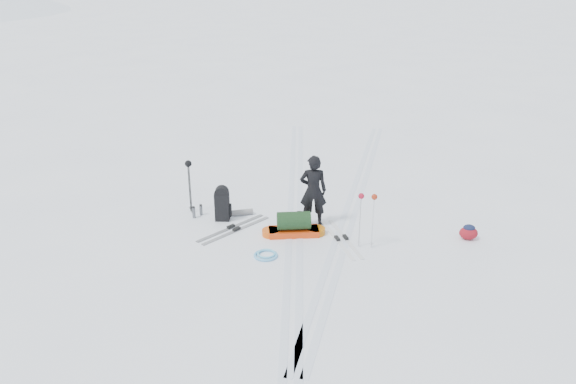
% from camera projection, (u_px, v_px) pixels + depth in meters
% --- Properties ---
extents(ground, '(200.00, 200.00, 0.00)m').
position_uv_depth(ground, '(294.00, 232.00, 12.88)').
color(ground, white).
rests_on(ground, ground).
extents(ski_tracks, '(3.38, 17.97, 0.01)m').
position_uv_depth(ski_tracks, '(322.00, 217.00, 13.63)').
color(ski_tracks, silver).
rests_on(ski_tracks, ground).
extents(skier, '(0.66, 0.46, 1.71)m').
position_uv_depth(skier, '(313.00, 191.00, 12.92)').
color(skier, black).
rests_on(skier, ground).
extents(pulk_sled, '(1.49, 0.66, 0.55)m').
position_uv_depth(pulk_sled, '(294.00, 226.00, 12.66)').
color(pulk_sled, red).
rests_on(pulk_sled, ground).
extents(expedition_rucksack, '(0.87, 0.60, 0.86)m').
position_uv_depth(expedition_rucksack, '(225.00, 204.00, 13.35)').
color(expedition_rucksack, black).
rests_on(expedition_rucksack, ground).
extents(ski_poles_black, '(0.17, 0.17, 1.35)m').
position_uv_depth(ski_poles_black, '(189.00, 170.00, 13.49)').
color(ski_poles_black, black).
rests_on(ski_poles_black, ground).
extents(ski_poles_silver, '(0.40, 0.15, 1.25)m').
position_uv_depth(ski_poles_silver, '(367.00, 203.00, 11.79)').
color(ski_poles_silver, '#ABAEB2').
rests_on(ski_poles_silver, ground).
extents(touring_skis_grey, '(1.46, 1.74, 0.07)m').
position_uv_depth(touring_skis_grey, '(234.00, 229.00, 12.98)').
color(touring_skis_grey, '#93969B').
rests_on(touring_skis_grey, ground).
extents(touring_skis_white, '(0.99, 1.96, 0.07)m').
position_uv_depth(touring_skis_white, '(341.00, 239.00, 12.50)').
color(touring_skis_white, silver).
rests_on(touring_skis_white, ground).
extents(rope_coil, '(0.64, 0.64, 0.06)m').
position_uv_depth(rope_coil, '(266.00, 255.00, 11.80)').
color(rope_coil, '#5CAEE1').
rests_on(rope_coil, ground).
extents(small_daypack, '(0.47, 0.40, 0.35)m').
position_uv_depth(small_daypack, '(469.00, 232.00, 12.47)').
color(small_daypack, maroon).
rests_on(small_daypack, ground).
extents(thermos_pair, '(0.22, 0.27, 0.30)m').
position_uv_depth(thermos_pair, '(197.00, 211.00, 13.60)').
color(thermos_pair, '#575A5F').
rests_on(thermos_pair, ground).
extents(stuff_sack, '(0.41, 0.35, 0.21)m').
position_uv_depth(stuff_sack, '(300.00, 215.00, 13.45)').
color(stuff_sack, black).
rests_on(stuff_sack, ground).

